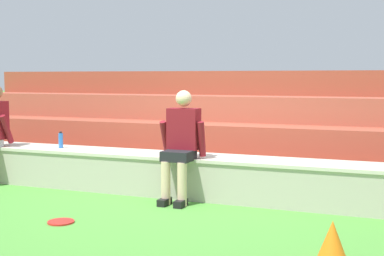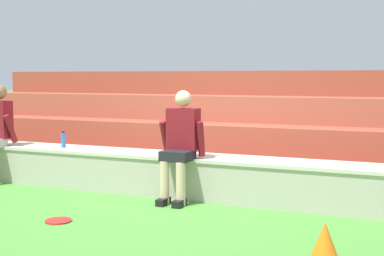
{
  "view_description": "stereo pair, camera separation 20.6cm",
  "coord_description": "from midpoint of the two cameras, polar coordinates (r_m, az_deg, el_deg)",
  "views": [
    {
      "loc": [
        2.57,
        -5.85,
        1.5
      ],
      "look_at": [
        0.13,
        0.29,
        0.86
      ],
      "focal_mm": 49.91,
      "sensor_mm": 36.0,
      "label": 1
    },
    {
      "loc": [
        2.76,
        -5.77,
        1.5
      ],
      "look_at": [
        0.13,
        0.29,
        0.86
      ],
      "focal_mm": 49.91,
      "sensor_mm": 36.0,
      "label": 2
    }
  ],
  "objects": [
    {
      "name": "ground_plane",
      "position": [
        6.57,
        -1.17,
        -7.69
      ],
      "size": [
        80.0,
        80.0,
        0.0
      ],
      "primitive_type": "plane",
      "color": "#4C9338"
    },
    {
      "name": "brick_bleachers",
      "position": [
        8.53,
        5.1,
        -0.58
      ],
      "size": [
        9.45,
        2.43,
        1.59
      ],
      "color": "#9C4631",
      "rests_on": "ground"
    },
    {
      "name": "sports_cone",
      "position": [
        4.65,
        15.27,
        -11.5
      ],
      "size": [
        0.24,
        0.24,
        0.31
      ],
      "primitive_type": "cone",
      "color": "orange",
      "rests_on": "ground"
    },
    {
      "name": "stone_seating_wall",
      "position": [
        6.77,
        -0.15,
        -4.92
      ],
      "size": [
        8.14,
        0.62,
        0.52
      ],
      "color": "#B7AF9E",
      "rests_on": "ground"
    },
    {
      "name": "water_bottle_near_right",
      "position": [
        7.6,
        -12.83,
        -1.24
      ],
      "size": [
        0.06,
        0.06,
        0.23
      ],
      "color": "blue",
      "rests_on": "stone_seating_wall"
    },
    {
      "name": "person_left_of_center",
      "position": [
        6.38,
        -0.35,
        -1.57
      ],
      "size": [
        0.56,
        0.56,
        1.34
      ],
      "color": "beige",
      "rests_on": "ground"
    },
    {
      "name": "frisbee",
      "position": [
        5.76,
        -13.09,
        -9.64
      ],
      "size": [
        0.27,
        0.27,
        0.02
      ],
      "primitive_type": "cylinder",
      "color": "red",
      "rests_on": "ground"
    }
  ]
}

